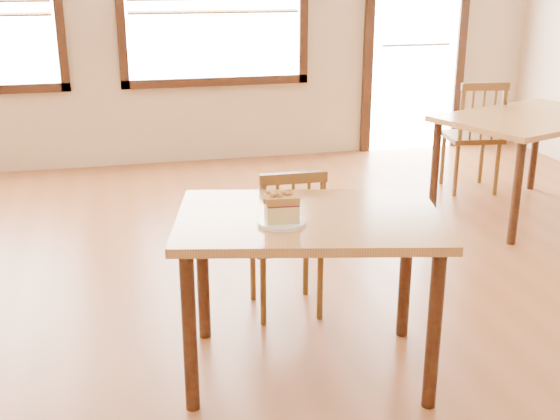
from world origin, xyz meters
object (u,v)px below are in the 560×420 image
cafe_table_main (309,238)px  cafe_table_second (531,128)px  cafe_chair_second (474,135)px  cake_slice (281,207)px  cafe_chair_main (287,240)px  plate (282,223)px

cafe_table_main → cafe_table_second: same height
cafe_chair_second → cake_slice: bearing=55.7°
cafe_table_second → cafe_chair_second: cafe_chair_second is taller
cafe_table_main → cafe_chair_main: size_ratio=1.54×
cafe_chair_main → cake_slice: cake_slice is taller
cafe_chair_second → cake_slice: cafe_chair_second is taller
cafe_table_main → cafe_chair_main: 0.62m
cafe_table_main → plate: plate is taller
cafe_table_second → cafe_chair_second: (-0.11, 0.62, -0.19)m
cafe_table_second → cafe_chair_second: size_ratio=1.64×
cafe_table_second → plate: bearing=-162.6°
cafe_chair_main → cafe_chair_second: 2.70m
plate → cake_slice: cake_slice is taller
cafe_chair_second → plate: 3.30m
cafe_table_second → cake_slice: bearing=-162.6°
cake_slice → cafe_chair_second: bearing=52.1°
plate → cake_slice: bearing=165.1°
cafe_table_main → cake_slice: bearing=-138.0°
cafe_table_second → plate: 2.95m
cafe_table_main → cafe_chair_main: cafe_chair_main is taller
cafe_chair_main → cake_slice: (-0.19, -0.65, 0.41)m
cafe_table_main → cake_slice: (-0.14, -0.08, 0.18)m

